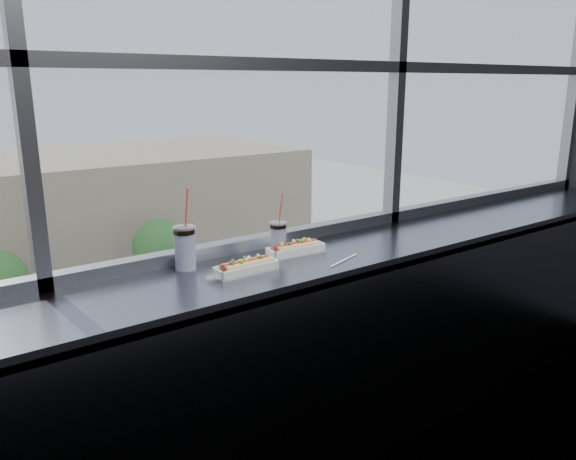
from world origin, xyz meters
TOP-DOWN VIEW (x-y plane):
  - wall_back_lower at (0.00, 1.50)m, footprint 6.00×0.00m
  - counter at (0.00, 1.23)m, footprint 6.00×0.55m
  - counter_fascia at (0.00, 0.97)m, footprint 6.00×0.04m
  - hotdog_tray_left at (-0.23, 1.19)m, footprint 0.29×0.10m
  - hotdog_tray_right at (0.12, 1.29)m, footprint 0.30×0.12m
  - soda_cup_left at (-0.42, 1.40)m, footprint 0.10×0.10m
  - soda_cup_right at (0.05, 1.33)m, footprint 0.08×0.08m
  - loose_straw at (0.24, 1.06)m, footprint 0.23×0.08m
  - wrapper at (-0.37, 1.19)m, footprint 0.10×0.07m
  - car_near_c at (0.44, 17.50)m, footprint 2.40×5.60m
  - car_near_e at (15.91, 17.50)m, footprint 2.96×6.59m
  - car_near_d at (8.01, 17.50)m, footprint 2.86×6.77m
  - car_far_b at (3.48, 25.50)m, footprint 2.95×5.85m
  - pedestrian_d at (7.43, 30.49)m, footprint 0.81×0.61m
  - tree_right at (11.16, 29.50)m, footprint 3.27×3.27m

SIDE VIEW (x-z plane):
  - pedestrian_d at x=7.43m, z-range -10.96..-9.13m
  - car_near_c at x=0.44m, z-range -10.94..-9.09m
  - car_far_b at x=3.48m, z-range -10.94..-9.07m
  - car_near_e at x=15.91m, z-range -10.94..-8.78m
  - car_near_d at x=8.01m, z-range -10.94..-8.69m
  - tree_right at x=11.16m, z-range -10.09..-4.98m
  - wall_back_lower at x=0.00m, z-range -2.45..3.55m
  - counter_fascia at x=0.00m, z-range 0.03..1.07m
  - counter at x=0.00m, z-range 1.04..1.10m
  - loose_straw at x=0.24m, z-range 1.10..1.11m
  - wrapper at x=-0.37m, z-range 1.10..1.13m
  - hotdog_tray_left at x=-0.23m, z-range 1.09..1.16m
  - hotdog_tray_right at x=0.12m, z-range 1.09..1.17m
  - soda_cup_right at x=0.05m, z-range 1.04..1.34m
  - soda_cup_left at x=-0.42m, z-range 1.02..1.40m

